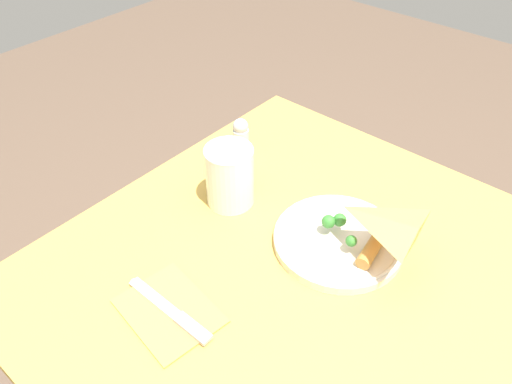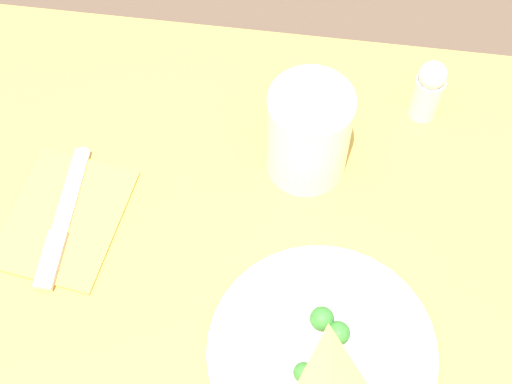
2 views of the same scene
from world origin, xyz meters
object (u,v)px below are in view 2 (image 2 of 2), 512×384
plate_pizza (322,352)px  napkin_folded (65,218)px  butter_knife (62,222)px  milk_glass (308,134)px  salt_shaker (428,89)px

plate_pizza → napkin_folded: size_ratio=1.34×
napkin_folded → butter_knife: 0.01m
milk_glass → salt_shaker: (0.09, -0.13, -0.02)m
milk_glass → napkin_folded: (-0.10, 0.25, -0.06)m
plate_pizza → salt_shaker: 0.32m
plate_pizza → milk_glass: milk_glass is taller
milk_glass → butter_knife: bearing=114.3°
butter_knife → plate_pizza: bearing=-110.6°
butter_knife → salt_shaker: salt_shaker is taller
butter_knife → salt_shaker: 0.43m
milk_glass → napkin_folded: bearing=112.8°
butter_knife → milk_glass: bearing=-65.6°
plate_pizza → napkin_folded: bearing=67.9°
plate_pizza → napkin_folded: (0.12, 0.29, -0.01)m
milk_glass → napkin_folded: milk_glass is taller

